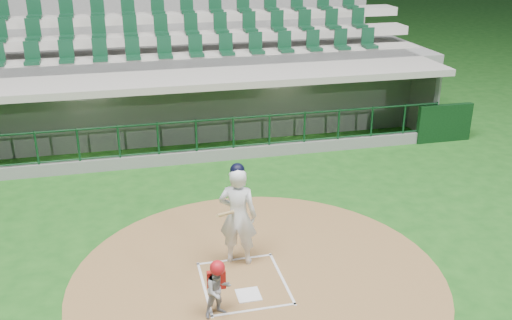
% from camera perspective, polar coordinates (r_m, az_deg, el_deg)
% --- Properties ---
extents(ground, '(120.00, 120.00, 0.00)m').
position_cam_1_polar(ground, '(11.29, -1.56, -11.42)').
color(ground, '#184C15').
rests_on(ground, ground).
extents(dirt_circle, '(7.20, 7.20, 0.01)m').
position_cam_1_polar(dirt_circle, '(11.18, 0.19, -11.75)').
color(dirt_circle, brown).
rests_on(dirt_circle, ground).
extents(home_plate, '(0.43, 0.43, 0.02)m').
position_cam_1_polar(home_plate, '(10.71, -0.76, -13.33)').
color(home_plate, white).
rests_on(home_plate, dirt_circle).
extents(batter_box_chalk, '(1.55, 1.80, 0.01)m').
position_cam_1_polar(batter_box_chalk, '(11.03, -1.23, -12.18)').
color(batter_box_chalk, silver).
rests_on(batter_box_chalk, ground).
extents(dugout_structure, '(16.40, 3.70, 3.00)m').
position_cam_1_polar(dugout_structure, '(17.96, -6.36, 4.87)').
color(dugout_structure, slate).
rests_on(dugout_structure, ground).
extents(seating_deck, '(17.00, 6.72, 5.15)m').
position_cam_1_polar(seating_deck, '(20.78, -7.97, 8.48)').
color(seating_deck, gray).
rests_on(seating_deck, ground).
extents(batter, '(0.98, 1.01, 2.13)m').
position_cam_1_polar(batter, '(11.17, -1.83, -5.47)').
color(batter, white).
rests_on(batter, dirt_circle).
extents(catcher, '(0.57, 0.50, 1.08)m').
position_cam_1_polar(catcher, '(9.98, -3.84, -12.64)').
color(catcher, gray).
rests_on(catcher, dirt_circle).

